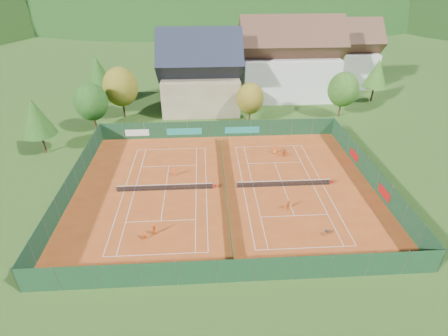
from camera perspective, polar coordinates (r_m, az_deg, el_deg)
ground at (r=47.24m, az=0.15°, el=-3.35°), size 600.00×600.00×0.00m
clay_pad at (r=47.23m, az=0.15°, el=-3.32°), size 40.00×32.00×0.01m
court_markings_left at (r=47.48m, az=-9.55°, el=-3.60°), size 11.03×23.83×0.00m
court_markings_right at (r=48.31m, az=9.67°, el=-2.95°), size 11.03×23.83×0.00m
tennis_net_left at (r=47.19m, az=-9.42°, el=-3.10°), size 13.30×0.10×1.02m
tennis_net_right at (r=48.07m, az=9.90°, el=-2.45°), size 13.30×0.10×1.02m
court_divider at (r=46.95m, az=0.15°, el=-2.82°), size 0.03×28.80×1.00m
fence_north at (r=60.46m, az=-1.24°, el=6.36°), size 40.00×0.10×3.00m
fence_south at (r=34.08m, az=1.91°, el=-16.44°), size 40.00×0.04×3.00m
fence_west at (r=49.54m, az=-23.64°, el=-2.40°), size 0.04×32.00×3.00m
fence_east at (r=51.55m, az=22.93°, el=-0.91°), size 0.09×32.00×3.00m
chalet at (r=71.80m, az=-3.87°, el=14.70°), size 16.20×12.00×16.00m
hotel_block_a at (r=79.57m, az=10.51°, el=16.45°), size 21.60×11.00×17.25m
hotel_block_b at (r=91.31m, az=18.27°, el=16.81°), size 17.28×10.00×15.50m
tree_west_front at (r=65.63m, az=-20.89°, el=10.05°), size 5.72×5.72×8.69m
tree_west_mid at (r=69.88m, az=-16.54°, el=12.59°), size 6.44×6.44×9.78m
tree_west_back at (r=78.63m, az=-19.88°, el=14.52°), size 5.60×5.60×10.00m
tree_center at (r=65.32m, az=4.28°, el=11.27°), size 5.01×5.01×7.60m
tree_east_front at (r=71.52m, az=18.87°, el=12.04°), size 5.72×5.72×8.69m
tree_east_mid at (r=82.39m, az=23.69°, el=13.98°), size 5.04×5.04×9.00m
tree_west_side at (r=60.58m, az=-28.37°, el=7.34°), size 5.04×5.04×9.00m
tree_east_back at (r=86.26m, az=16.61°, el=16.39°), size 7.15×7.15×10.86m
mountain_backdrop at (r=282.10m, az=3.09°, el=17.26°), size 820.00×530.00×242.00m
ball_hopper at (r=41.06m, az=16.44°, el=-9.95°), size 0.34×0.34×0.80m
loose_ball_0 at (r=42.86m, az=-12.38°, el=-8.20°), size 0.07×0.07×0.07m
loose_ball_1 at (r=40.04m, az=6.52°, el=-10.85°), size 0.07×0.07×0.07m
loose_ball_2 at (r=49.20m, az=2.67°, el=-1.78°), size 0.07×0.07×0.07m
loose_ball_3 at (r=53.74m, az=-1.76°, el=1.30°), size 0.07×0.07×0.07m
loose_ball_4 at (r=47.04m, az=9.73°, el=-3.95°), size 0.07×0.07×0.07m
player_left_near at (r=39.90m, az=-12.86°, el=-10.63°), size 0.53×0.48×1.23m
player_left_mid at (r=40.24m, az=-11.30°, el=-9.91°), size 0.65×0.51×1.31m
player_left_far at (r=49.99m, az=-8.06°, el=-0.68°), size 0.93×0.69×1.28m
player_right_near at (r=43.81m, az=10.43°, el=-5.94°), size 0.77×0.79×1.34m
player_right_far_a at (r=55.94m, az=8.35°, el=3.06°), size 0.75×0.51×1.50m
player_right_far_b at (r=55.12m, az=9.81°, el=2.36°), size 1.25×0.61×1.29m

